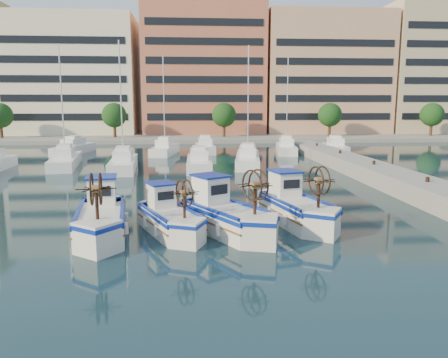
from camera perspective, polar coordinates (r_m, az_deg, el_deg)
ground at (r=20.46m, az=0.24°, el=-7.10°), size 300.00×300.00×0.00m
quay at (r=31.60m, az=23.19°, el=-0.78°), size 3.00×60.00×1.20m
waterfront at (r=85.41m, az=3.00°, el=13.17°), size 180.00×40.00×25.60m
yacht_marina at (r=47.44m, az=-6.68°, el=3.11°), size 38.98×23.18×11.50m
fishing_boat_a at (r=20.79m, az=-15.73°, el=-4.65°), size 2.77×5.32×3.24m
fishing_boat_b at (r=20.57m, az=-7.19°, el=-4.86°), size 3.36×4.66×2.80m
fishing_boat_c at (r=20.45m, az=0.10°, el=-4.51°), size 4.35×5.36×3.25m
fishing_boat_d at (r=22.29m, az=9.28°, el=-3.48°), size 3.23×5.29×3.20m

